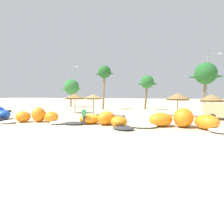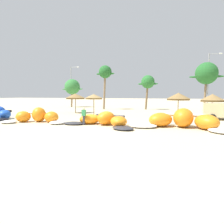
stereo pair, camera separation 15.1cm
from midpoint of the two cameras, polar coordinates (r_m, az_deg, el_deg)
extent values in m
plane|color=beige|center=(19.51, -3.44, -3.35)|extent=(260.00, 260.00, 0.00)
ellipsoid|color=blue|center=(26.25, -27.72, -0.61)|extent=(1.93, 2.03, 1.07)
ellipsoid|color=black|center=(24.94, -28.20, -1.79)|extent=(2.02, 1.92, 0.29)
cylinder|color=black|center=(27.98, -28.05, 0.33)|extent=(2.87, 0.61, 0.26)
ellipsoid|color=white|center=(22.30, -26.75, -2.44)|extent=(1.98, 1.94, 0.30)
ellipsoid|color=orange|center=(22.60, -23.37, -1.20)|extent=(1.83, 1.89, 1.11)
ellipsoid|color=orange|center=(22.21, -19.55, -0.67)|extent=(1.64, 1.73, 1.50)
ellipsoid|color=orange|center=(21.27, -16.36, -1.35)|extent=(2.01, 2.00, 1.11)
ellipsoid|color=white|center=(20.05, -14.91, -2.85)|extent=(1.66, 1.55, 0.30)
cylinder|color=white|center=(22.67, -18.99, -0.22)|extent=(2.86, 0.85, 0.26)
cube|color=white|center=(22.08, -19.72, -0.71)|extent=(1.13, 0.74, 0.04)
ellipsoid|color=#333338|center=(19.41, -10.30, -3.08)|extent=(2.12, 1.65, 0.25)
ellipsoid|color=orange|center=(19.51, -5.99, -1.98)|extent=(2.45, 2.39, 0.93)
ellipsoid|color=orange|center=(18.87, -1.44, -1.69)|extent=(1.89, 2.27, 1.26)
ellipsoid|color=orange|center=(17.71, 2.13, -2.66)|extent=(2.06, 2.37, 0.93)
ellipsoid|color=#333338|center=(16.35, 3.32, -4.50)|extent=(2.45, 2.31, 0.25)
cylinder|color=#333338|center=(19.43, -0.29, -1.09)|extent=(3.04, 1.01, 0.28)
cube|color=#333338|center=(18.71, -1.78, -1.75)|extent=(1.25, 0.96, 0.04)
ellipsoid|color=white|center=(17.52, 9.09, -3.80)|extent=(2.58, 2.14, 0.33)
ellipsoid|color=orange|center=(18.36, 13.66, -2.08)|extent=(2.74, 2.79, 1.21)
ellipsoid|color=orange|center=(18.53, 19.52, -1.51)|extent=(1.90, 2.43, 1.64)
ellipsoid|color=orange|center=(18.02, 25.17, -2.54)|extent=(2.54, 2.78, 1.21)
ellipsoid|color=white|center=(16.92, 29.10, -4.67)|extent=(2.76, 2.49, 0.33)
cylinder|color=white|center=(19.30, 19.76, -0.79)|extent=(3.53, 0.71, 0.32)
cube|color=white|center=(18.31, 19.45, -1.58)|extent=(1.36, 0.95, 0.04)
cylinder|color=brown|center=(31.60, -10.03, 1.83)|extent=(0.10, 0.10, 2.31)
cone|color=olive|center=(31.56, -10.07, 4.51)|extent=(2.92, 2.92, 0.64)
cylinder|color=brown|center=(31.56, -10.06, 3.74)|extent=(2.77, 2.77, 0.20)
cylinder|color=brown|center=(28.14, -4.94, 1.57)|extent=(0.10, 0.10, 2.35)
cone|color=#9E7F4C|center=(28.10, -4.96, 4.49)|extent=(2.40, 2.40, 0.52)
cylinder|color=olive|center=(28.10, -4.95, 3.76)|extent=(2.28, 2.28, 0.20)
cylinder|color=brown|center=(27.87, 18.13, 1.22)|extent=(0.10, 0.10, 2.26)
cone|color=olive|center=(27.82, 18.21, 4.33)|extent=(2.99, 2.99, 0.77)
cylinder|color=brown|center=(27.82, 18.18, 3.33)|extent=(2.84, 2.84, 0.20)
cylinder|color=brown|center=(27.81, 26.29, 0.80)|extent=(0.10, 0.10, 2.11)
cone|color=olive|center=(27.76, 26.40, 3.76)|extent=(2.78, 2.78, 0.76)
cylinder|color=brown|center=(27.77, 26.36, 2.77)|extent=(2.65, 2.65, 0.20)
cube|color=black|center=(25.54, 26.84, 1.13)|extent=(1.40, 2.00, 0.56)
cylinder|color=black|center=(24.63, 26.51, -1.34)|extent=(0.70, 0.29, 0.68)
cylinder|color=black|center=(26.57, 26.22, -0.91)|extent=(0.70, 0.29, 0.68)
cylinder|color=#383842|center=(18.90, -7.64, -2.35)|extent=(0.24, 0.24, 0.85)
cube|color=#338E51|center=(18.82, -7.67, -0.22)|extent=(0.36, 0.22, 0.56)
sphere|color=beige|center=(18.79, -7.68, 0.96)|extent=(0.20, 0.20, 0.20)
cylinder|color=#7F6647|center=(46.88, -11.05, 4.15)|extent=(0.63, 0.36, 4.55)
sphere|color=#337A38|center=(46.85, -10.96, 6.93)|extent=(3.42, 3.42, 3.42)
ellipsoid|color=#337A38|center=(47.52, -12.39, 6.25)|extent=(2.39, 0.50, 0.36)
ellipsoid|color=#337A38|center=(46.18, -9.46, 6.35)|extent=(2.39, 0.50, 0.36)
cylinder|color=#7F6647|center=(38.72, -2.00, 5.96)|extent=(0.66, 0.36, 7.06)
sphere|color=#236028|center=(38.89, -1.80, 11.16)|extent=(2.41, 2.41, 2.41)
ellipsoid|color=#236028|center=(39.20, -3.14, 10.58)|extent=(1.68, 0.50, 0.36)
ellipsoid|color=#236028|center=(38.53, -0.43, 10.68)|extent=(1.68, 0.50, 0.36)
cylinder|color=brown|center=(38.97, 9.81, 4.50)|extent=(0.69, 0.36, 5.18)
sphere|color=#286B2D|center=(39.02, 10.11, 8.30)|extent=(2.48, 2.48, 2.48)
ellipsoid|color=#286B2D|center=(39.15, 8.66, 7.76)|extent=(1.74, 0.50, 0.36)
ellipsoid|color=#286B2D|center=(38.86, 11.57, 7.74)|extent=(1.74, 0.50, 0.36)
cylinder|color=#7F6647|center=(38.31, 24.71, 5.03)|extent=(0.54, 0.36, 6.38)
sphere|color=#236028|center=(38.49, 25.02, 9.77)|extent=(3.70, 3.70, 3.70)
ellipsoid|color=#236028|center=(38.31, 22.77, 9.04)|extent=(2.59, 0.50, 0.36)
ellipsoid|color=#236028|center=(38.63, 27.20, 8.84)|extent=(2.59, 0.50, 0.36)
cylinder|color=gray|center=(47.05, -11.28, 6.88)|extent=(0.18, 0.18, 9.02)
cylinder|color=gray|center=(46.98, -10.41, 12.23)|extent=(1.76, 0.10, 0.10)
ellipsoid|color=silver|center=(46.57, -9.44, 12.31)|extent=(0.56, 0.24, 0.20)
cylinder|color=gray|center=(38.22, 25.34, 7.47)|extent=(0.18, 0.18, 9.66)
cylinder|color=gray|center=(38.87, 26.91, 14.32)|extent=(1.75, 0.10, 0.10)
ellipsoid|color=silver|center=(38.99, 28.22, 14.24)|extent=(0.56, 0.24, 0.20)
camera|label=1|loc=(0.08, -89.79, 0.02)|focal=32.70mm
camera|label=2|loc=(0.08, 90.21, -0.02)|focal=32.70mm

